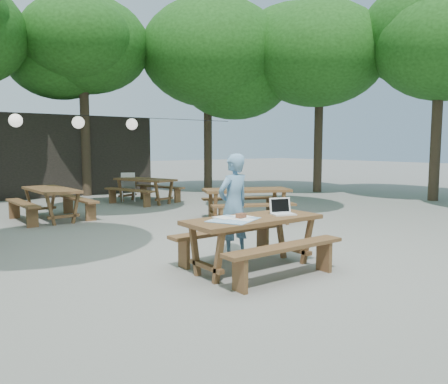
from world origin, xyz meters
TOP-DOWN VIEW (x-y plane):
  - ground at (0.00, 0.00)m, footprint 80.00×80.00m
  - pavilion at (0.50, 10.50)m, footprint 6.00×3.00m
  - main_picnic_table at (-0.25, -1.63)m, footprint 2.00×1.58m
  - picnic_table_ne at (2.27, 1.61)m, footprint 2.38×2.22m
  - picnic_table_far_w at (-1.41, 4.42)m, footprint 1.67×2.04m
  - picnic_table_far_e at (1.78, 5.97)m, footprint 2.09×2.29m
  - woman at (-0.03, -0.88)m, footprint 0.64×0.46m
  - plastic_chair at (1.51, 6.62)m, footprint 0.58×0.58m
  - laptop at (0.27, -1.66)m, footprint 0.40×0.35m
  - tabletop_clutter at (-0.56, -1.62)m, footprint 0.83×0.78m
  - paper_lanterns at (-0.19, 6.00)m, footprint 9.00×0.34m

SIDE VIEW (x-z plane):
  - ground at x=0.00m, z-range 0.00..0.00m
  - plastic_chair at x=1.51m, z-range -0.19..0.71m
  - main_picnic_table at x=-0.25m, z-range 0.01..0.76m
  - picnic_table_ne at x=2.27m, z-range 0.01..0.76m
  - picnic_table_far_w at x=-1.41m, z-range 0.01..0.76m
  - picnic_table_far_e at x=1.78m, z-range 0.01..0.76m
  - tabletop_clutter at x=-0.56m, z-range 0.72..0.80m
  - laptop at x=0.27m, z-range 0.69..0.93m
  - woman at x=-0.03m, z-range 0.00..1.63m
  - pavilion at x=0.50m, z-range 0.00..2.80m
  - paper_lanterns at x=-0.19m, z-range 2.21..2.59m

